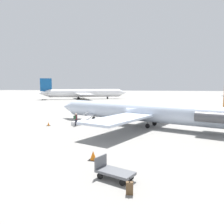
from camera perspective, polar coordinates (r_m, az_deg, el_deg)
The scene contains 9 objects.
ground_plane at distance 30.75m, azimuth 6.21°, elevation -3.47°, with size 600.00×600.00×0.00m, color gray.
airplane_main at distance 30.06m, azimuth 7.77°, elevation 0.01°, with size 28.59×22.17×6.48m.
airplane_far_left at distance 98.78m, azimuth -7.38°, elevation 4.94°, with size 35.40×27.95×9.05m.
boarding_stairs at distance 31.64m, azimuth -8.29°, elevation -2.54°, with size 2.12×4.13×1.64m.
passenger at distance 30.44m, azimuth -9.42°, elevation -1.71°, with size 0.42×0.57×1.74m.
luggage_cart at distance 13.07m, azimuth 0.36°, elevation -15.25°, with size 2.43×1.71×1.22m.
suitcase at distance 11.49m, azimuth 4.61°, elevation -19.17°, with size 0.40×0.29×0.88m.
traffic_cone_near_stairs at distance 31.39m, azimuth -16.27°, elevation -3.06°, with size 0.46×0.46×0.51m.
traffic_cone_near_cart at distance 16.31m, azimuth -4.95°, elevation -11.30°, with size 0.63×0.63×0.69m.
Camera 1 is at (-5.87, 29.71, 5.31)m, focal length 35.00 mm.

